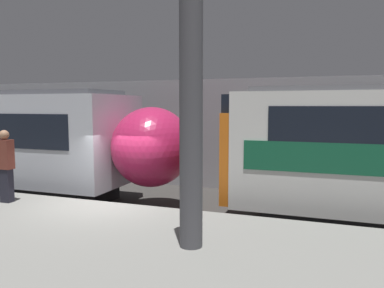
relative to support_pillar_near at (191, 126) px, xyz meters
The scene contains 5 objects.
ground_plane 4.75m from the support_pillar_near, 144.81° to the left, with size 120.00×120.00×0.00m, color #33302D.
platform 3.97m from the support_pillar_near, behind, with size 40.00×5.18×0.92m.
station_rear_barrier 9.11m from the support_pillar_near, 109.43° to the left, with size 50.00×0.15×4.39m.
support_pillar_near is the anchor object (origin of this frame).
person_walking 5.62m from the support_pillar_near, 166.86° to the left, with size 0.38×0.24×1.82m.
Camera 1 is at (5.12, -8.02, 3.34)m, focal length 35.00 mm.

